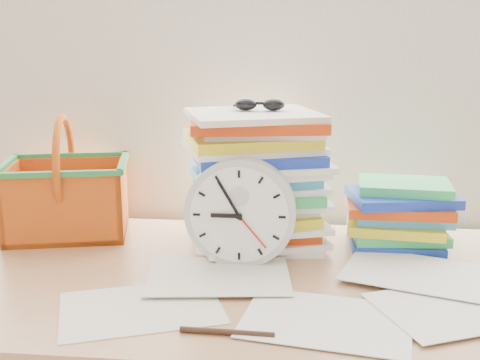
# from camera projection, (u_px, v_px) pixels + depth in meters

# --- Properties ---
(curtain) EXTENTS (2.40, 0.01, 2.50)m
(curtain) POSITION_uv_depth(u_px,v_px,m) (249.00, 6.00, 1.48)
(curtain) COLOR silver
(curtain) RESTS_ON room_shell
(desk) EXTENTS (1.40, 0.70, 0.75)m
(desk) POSITION_uv_depth(u_px,v_px,m) (232.00, 307.00, 1.27)
(desk) COLOR #AB7A50
(desk) RESTS_ON ground
(paper_stack) EXTENTS (0.37, 0.34, 0.31)m
(paper_stack) POSITION_uv_depth(u_px,v_px,m) (256.00, 179.00, 1.39)
(paper_stack) COLOR white
(paper_stack) RESTS_ON desk
(clock) EXTENTS (0.24, 0.05, 0.24)m
(clock) POSITION_uv_depth(u_px,v_px,m) (240.00, 212.00, 1.27)
(clock) COLOR #BABABA
(clock) RESTS_ON desk
(sunglasses) EXTENTS (0.13, 0.12, 0.03)m
(sunglasses) POSITION_uv_depth(u_px,v_px,m) (260.00, 104.00, 1.36)
(sunglasses) COLOR black
(sunglasses) RESTS_ON paper_stack
(book_stack) EXTENTS (0.27, 0.21, 0.15)m
(book_stack) POSITION_uv_depth(u_px,v_px,m) (400.00, 214.00, 1.39)
(book_stack) COLOR white
(book_stack) RESTS_ON desk
(basket) EXTENTS (0.33, 0.28, 0.29)m
(basket) POSITION_uv_depth(u_px,v_px,m) (66.00, 176.00, 1.47)
(basket) COLOR orange
(basket) RESTS_ON desk
(pen) EXTENTS (0.16, 0.02, 0.01)m
(pen) POSITION_uv_depth(u_px,v_px,m) (227.00, 332.00, 1.00)
(pen) COLOR black
(pen) RESTS_ON desk
(scattered_papers) EXTENTS (1.26, 0.42, 0.02)m
(scattered_papers) POSITION_uv_depth(u_px,v_px,m) (232.00, 271.00, 1.25)
(scattered_papers) COLOR white
(scattered_papers) RESTS_ON desk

